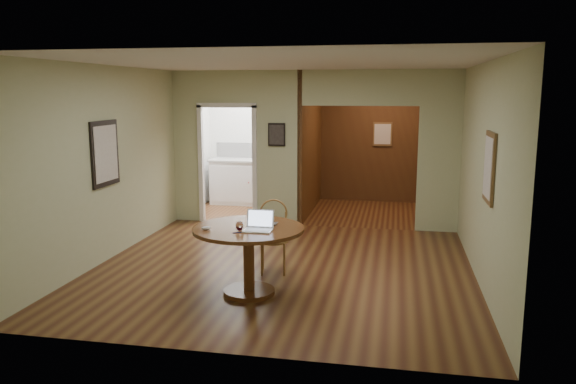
% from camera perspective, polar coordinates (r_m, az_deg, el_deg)
% --- Properties ---
extents(floor, '(5.00, 5.00, 0.00)m').
position_cam_1_polar(floor, '(7.56, -0.61, -7.83)').
color(floor, '#432113').
rests_on(floor, ground).
extents(room_shell, '(5.20, 7.50, 5.00)m').
position_cam_1_polar(room_shell, '(10.38, 0.28, 4.37)').
color(room_shell, silver).
rests_on(room_shell, ground).
extents(dining_table, '(1.28, 1.28, 0.80)m').
position_cam_1_polar(dining_table, '(6.53, -4.02, -5.36)').
color(dining_table, '#5E3317').
rests_on(dining_table, ground).
extents(chair, '(0.47, 0.47, 0.95)m').
position_cam_1_polar(chair, '(7.35, -1.50, -4.08)').
color(chair, olive).
rests_on(chair, ground).
extents(open_laptop, '(0.32, 0.27, 0.22)m').
position_cam_1_polar(open_laptop, '(6.33, -2.96, -3.32)').
color(open_laptop, white).
rests_on(open_laptop, dining_table).
extents(closed_laptop, '(0.31, 0.21, 0.02)m').
position_cam_1_polar(closed_laptop, '(6.55, -2.51, -3.29)').
color(closed_laptop, '#A9A9AE').
rests_on(closed_laptop, dining_table).
extents(mouse, '(0.12, 0.09, 0.04)m').
position_cam_1_polar(mouse, '(6.39, -8.33, -3.65)').
color(mouse, white).
rests_on(mouse, dining_table).
extents(wine_glass, '(0.09, 0.09, 0.10)m').
position_cam_1_polar(wine_glass, '(6.33, -4.93, -3.43)').
color(wine_glass, white).
rests_on(wine_glass, dining_table).
extents(pen, '(0.13, 0.08, 0.01)m').
position_cam_1_polar(pen, '(6.22, -4.98, -4.12)').
color(pen, navy).
rests_on(pen, dining_table).
extents(kitchen_cabinet, '(2.06, 0.60, 0.94)m').
position_cam_1_polar(kitchen_cabinet, '(11.74, -2.96, 1.03)').
color(kitchen_cabinet, white).
rests_on(kitchen_cabinet, ground).
extents(grocery_bag, '(0.32, 0.28, 0.30)m').
position_cam_1_polar(grocery_bag, '(11.53, -0.07, 3.97)').
color(grocery_bag, beige).
rests_on(grocery_bag, kitchen_cabinet).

